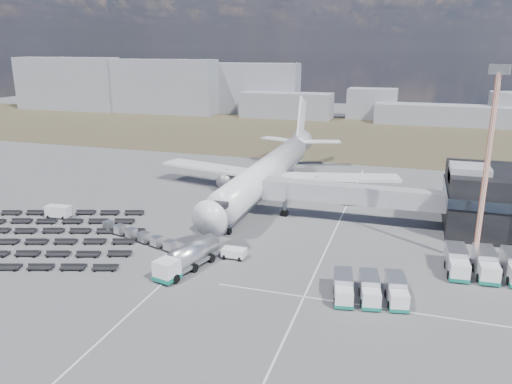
% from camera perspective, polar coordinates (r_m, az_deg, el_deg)
% --- Properties ---
extents(ground, '(420.00, 420.00, 0.00)m').
position_cam_1_polar(ground, '(73.13, -5.55, -7.23)').
color(ground, '#565659').
rests_on(ground, ground).
extents(grass_strip, '(420.00, 90.00, 0.01)m').
position_cam_1_polar(grass_strip, '(176.03, 8.63, 6.55)').
color(grass_strip, '#463E2A').
rests_on(grass_strip, ground).
extents(lane_markings, '(47.12, 110.00, 0.01)m').
position_cam_1_polar(lane_markings, '(72.78, 2.54, -7.28)').
color(lane_markings, silver).
rests_on(lane_markings, ground).
extents(jet_bridge, '(30.30, 3.80, 7.05)m').
position_cam_1_polar(jet_bridge, '(86.08, 9.57, -0.17)').
color(jet_bridge, '#939399').
rests_on(jet_bridge, ground).
extents(airliner, '(51.59, 64.53, 17.62)m').
position_cam_1_polar(airliner, '(100.51, 1.58, 2.56)').
color(airliner, white).
rests_on(airliner, ground).
extents(skyline, '(307.37, 25.24, 25.04)m').
position_cam_1_polar(skyline, '(216.65, 4.42, 10.98)').
color(skyline, gray).
rests_on(skyline, ground).
extents(fuel_tanker, '(5.49, 11.44, 3.58)m').
position_cam_1_polar(fuel_tanker, '(68.35, -7.81, -7.40)').
color(fuel_tanker, white).
rests_on(fuel_tanker, ground).
extents(pushback_tug, '(3.37, 1.94, 1.49)m').
position_cam_1_polar(pushback_tug, '(71.64, -2.53, -7.03)').
color(pushback_tug, white).
rests_on(pushback_tug, ground).
extents(utility_van, '(4.37, 2.29, 2.26)m').
position_cam_1_polar(utility_van, '(94.49, -21.66, -2.13)').
color(utility_van, white).
rests_on(utility_van, ground).
extents(catering_truck, '(4.33, 6.90, 2.95)m').
position_cam_1_polar(catering_truck, '(99.07, 10.55, -0.18)').
color(catering_truck, white).
rests_on(catering_truck, ground).
extents(service_trucks_near, '(9.38, 7.73, 2.55)m').
position_cam_1_polar(service_trucks_near, '(61.84, 12.86, -10.75)').
color(service_trucks_near, white).
rests_on(service_trucks_near, ground).
extents(service_trucks_far, '(13.69, 8.13, 2.94)m').
position_cam_1_polar(service_trucks_far, '(73.13, 26.15, -7.55)').
color(service_trucks_far, white).
rests_on(service_trucks_far, ground).
extents(uld_row, '(16.08, 6.69, 1.50)m').
position_cam_1_polar(uld_row, '(79.92, -13.39, -4.84)').
color(uld_row, black).
rests_on(uld_row, ground).
extents(baggage_dollies, '(39.19, 33.76, 0.80)m').
position_cam_1_polar(baggage_dollies, '(86.55, -24.62, -4.63)').
color(baggage_dollies, black).
rests_on(baggage_dollies, ground).
extents(floodlight_mast, '(2.55, 2.08, 26.97)m').
position_cam_1_polar(floodlight_mast, '(72.54, 24.84, 2.38)').
color(floodlight_mast, '#C64B1F').
rests_on(floodlight_mast, ground).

